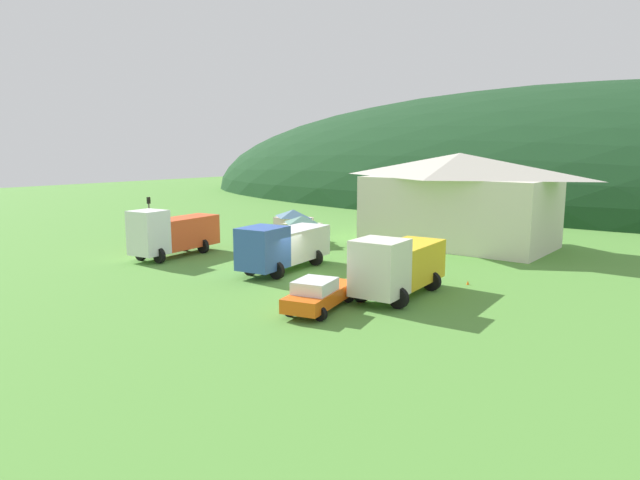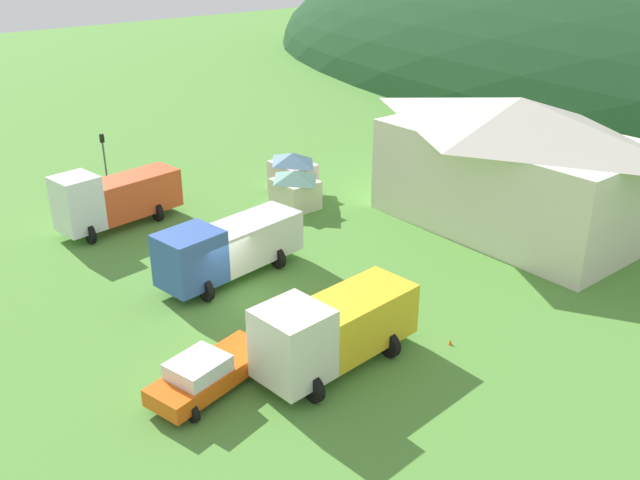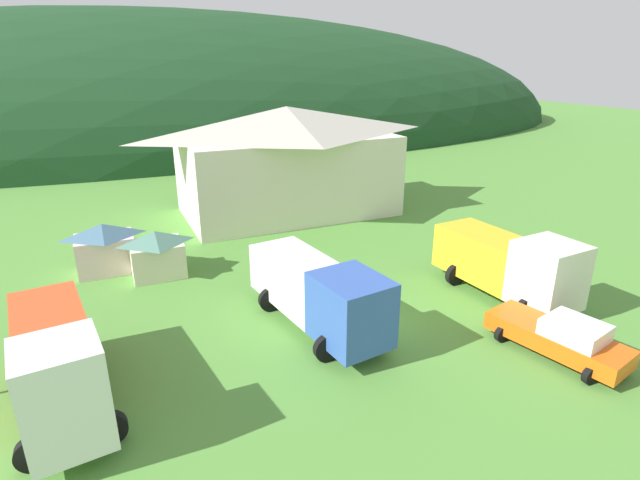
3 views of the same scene
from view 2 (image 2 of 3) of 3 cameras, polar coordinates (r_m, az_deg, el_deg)
name	(u,v)px [view 2 (image 2 of 3)]	position (r m, az deg, el deg)	size (l,w,h in m)	color
ground_plane	(243,298)	(33.96, -6.24, -4.70)	(200.00, 200.00, 0.00)	#518C38
depot_building	(514,162)	(41.83, 15.50, 6.12)	(15.84, 9.03, 7.67)	silver
play_shed_cream	(295,188)	(44.03, -2.03, 4.21)	(2.85, 2.44, 2.45)	beige
play_shed_pink	(293,172)	(46.79, -2.22, 5.58)	(3.14, 2.34, 2.67)	beige
heavy_rig_white	(113,198)	(42.56, -16.44, 3.32)	(3.57, 7.63, 3.70)	white
box_truck_blue	(226,247)	(35.17, -7.64, -0.57)	(3.81, 8.20, 3.19)	#3356AD
heavy_rig_striped	(331,329)	(27.88, 0.94, -7.22)	(3.60, 7.37, 3.44)	silver
service_pickup_orange	(208,373)	(27.42, -9.07, -10.60)	(3.09, 5.48, 1.66)	#EE5C13
traffic_light_west	(104,157)	(48.17, -17.11, 6.44)	(0.20, 0.32, 4.03)	#4C4C51
traffic_cone_near_pickup	(450,344)	(30.75, 10.52, -8.34)	(0.36, 0.36, 0.48)	orange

